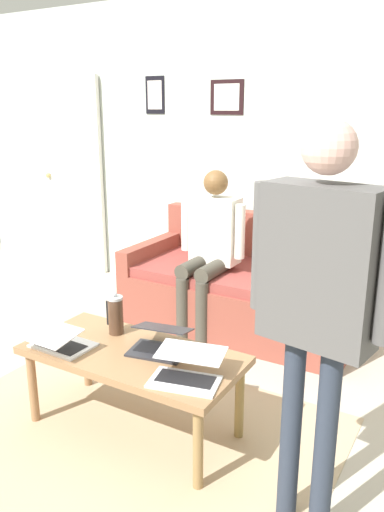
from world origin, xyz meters
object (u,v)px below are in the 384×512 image
Objects in this scene: coffee_table at (132,360)px; laptop_right at (187,371)px; french_press at (116,315)px; interior_door at (72,176)px; person_standing at (319,286)px; person_seated at (210,242)px; laptop_center at (160,343)px; laptop_left at (58,341)px; couch at (245,290)px.

coffee_table is 3.06× the size of laptop_right.
laptop_right is at bearing 166.57° from coffee_table.
coffee_table is 4.69× the size of french_press.
interior_door reaches higher than person_standing.
laptop_right is 0.31× the size of person_seated.
laptop_right reaches higher than coffee_table.
french_press is at bearing -33.37° from coffee_table.
laptop_center is 0.27× the size of person_seated.
laptop_left is 1.51m from person_standing.
person_standing is (-0.63, 0.09, 0.58)m from laptop_right.
laptop_left is at bearing 86.52° from person_seated.
laptop_right is at bearing 141.26° from interior_door.
interior_door is 2.93m from french_press.
person_seated reaches higher than couch.
interior_door is 3.22m from coffee_table.
person_seated is (0.27, -1.39, 0.31)m from coffee_table.
french_press is at bearing 137.28° from interior_door.
person_seated is at bearing -65.63° from laptop_right.
couch is 1.54× the size of coffee_table.
person_standing reaches higher than couch.
laptop_left is 0.36m from french_press.
laptop_center is (-0.12, -0.09, 0.09)m from coffee_table.
laptop_center is 0.20× the size of person_standing.
couch is at bearing -95.83° from french_press.
person_standing is (-1.40, 0.01, 0.57)m from laptop_left.
french_press reaches higher than laptop_left.
interior_door reaches higher than couch.
interior_door is 3.57m from laptop_right.
french_press is 0.20× the size of person_seated.
couch reaches higher than french_press.
person_seated is (0.39, -1.30, 0.21)m from laptop_center.
laptop_right is (-0.28, 0.19, 0.00)m from laptop_center.
person_seated is at bearing -87.55° from french_press.
laptop_left reaches higher than laptop_center.
interior_door reaches higher than laptop_left.
couch is 1.51m from french_press.
interior_door reaches higher than coffee_table.
interior_door reaches higher than french_press.
interior_door reaches higher than laptop_center.
person_seated reaches higher than french_press.
french_press is (0.15, 1.48, 0.29)m from couch.
couch is at bearing -58.57° from person_standing.
couch is 1.83m from laptop_left.
person_standing reaches higher than french_press.
laptop_center is at bearing -33.67° from laptop_right.
person_standing is (-0.92, 0.28, 0.58)m from laptop_center.
couch is 1.79m from laptop_right.
laptop_center is (-0.49, -0.26, -0.00)m from laptop_left.
coffee_table is at bearing 146.63° from french_press.
laptop_center is 1.12m from person_standing.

